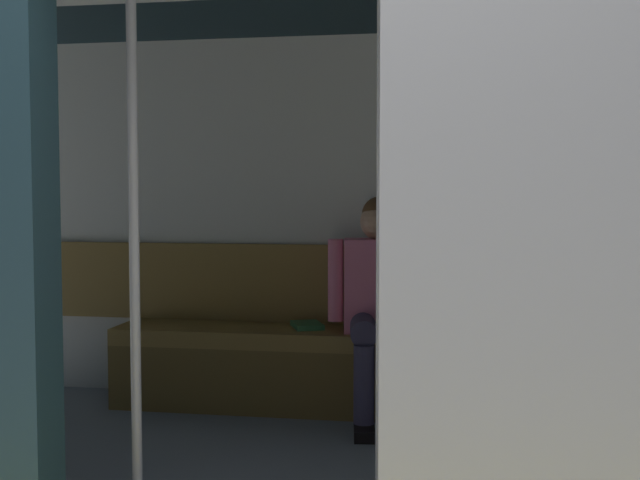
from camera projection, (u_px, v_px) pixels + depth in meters
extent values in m
cube|color=silver|center=(570.00, 255.00, 2.05)|extent=(0.96, 0.12, 2.09)
cube|color=black|center=(572.00, 155.00, 2.03)|extent=(0.53, 0.02, 0.55)
cube|color=slate|center=(297.00, 467.00, 3.51)|extent=(6.08, 2.47, 0.01)
cube|color=silver|center=(339.00, 219.00, 4.66)|extent=(6.08, 0.10, 2.09)
cube|color=olive|center=(338.00, 284.00, 4.63)|extent=(3.52, 0.06, 0.45)
cube|color=olive|center=(332.00, 337.00, 4.43)|extent=(2.42, 0.44, 0.09)
cube|color=brown|center=(326.00, 386.00, 4.24)|extent=(2.42, 0.04, 0.36)
cube|color=pink|center=(379.00, 285.00, 4.34)|extent=(0.41, 0.27, 0.50)
sphere|color=tan|center=(380.00, 221.00, 4.32)|extent=(0.21, 0.21, 0.21)
sphere|color=brown|center=(380.00, 214.00, 4.33)|extent=(0.19, 0.19, 0.19)
cylinder|color=pink|center=(424.00, 280.00, 4.31)|extent=(0.08, 0.08, 0.44)
cylinder|color=pink|center=(336.00, 280.00, 4.32)|extent=(0.08, 0.08, 0.44)
cylinder|color=#38334C|center=(398.00, 328.00, 4.15)|extent=(0.19, 0.41, 0.14)
cylinder|color=#38334C|center=(363.00, 328.00, 4.16)|extent=(0.19, 0.41, 0.14)
cylinder|color=#38334C|center=(401.00, 387.00, 3.97)|extent=(0.10, 0.10, 0.41)
cylinder|color=#38334C|center=(364.00, 386.00, 3.98)|extent=(0.10, 0.10, 0.41)
cube|color=black|center=(401.00, 433.00, 3.93)|extent=(0.13, 0.23, 0.06)
cube|color=black|center=(364.00, 432.00, 3.94)|extent=(0.13, 0.23, 0.06)
cube|color=black|center=(466.00, 317.00, 4.29)|extent=(0.26, 0.14, 0.17)
cube|color=black|center=(466.00, 321.00, 4.22)|extent=(0.02, 0.01, 0.14)
cube|color=#33723F|center=(307.00, 325.00, 4.47)|extent=(0.22, 0.26, 0.03)
cylinder|color=silver|center=(134.00, 241.00, 2.78)|extent=(0.04, 0.04, 2.07)
cylinder|color=silver|center=(381.00, 241.00, 2.76)|extent=(0.04, 0.04, 2.07)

